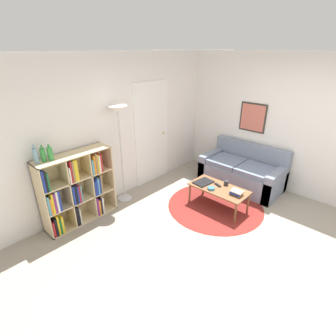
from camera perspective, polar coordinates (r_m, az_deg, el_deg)
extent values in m
plane|color=gray|center=(4.18, 15.41, -15.58)|extent=(14.00, 14.00, 0.00)
cube|color=silver|center=(4.99, -8.81, 8.83)|extent=(7.14, 0.05, 2.60)
cube|color=white|center=(5.40, -3.55, 7.40)|extent=(0.90, 0.02, 2.07)
sphere|color=tan|center=(5.61, -1.04, 7.67)|extent=(0.04, 0.04, 0.04)
cube|color=silver|center=(5.82, 16.14, 10.43)|extent=(0.05, 5.46, 2.60)
cube|color=#332D28|center=(5.68, 17.99, 10.42)|extent=(0.02, 0.55, 0.58)
cube|color=#C66656|center=(5.67, 17.93, 10.40)|extent=(0.01, 0.49, 0.52)
cylinder|color=maroon|center=(4.93, 10.22, -8.09)|extent=(1.72, 1.72, 0.01)
cube|color=beige|center=(4.27, -25.80, -6.76)|extent=(0.02, 0.34, 1.18)
cube|color=beige|center=(4.71, -12.89, -1.74)|extent=(0.02, 0.34, 1.18)
cube|color=beige|center=(4.22, -20.08, 2.81)|extent=(1.19, 0.34, 0.02)
cube|color=beige|center=(4.76, -18.02, -10.33)|extent=(1.19, 0.34, 0.02)
cube|color=beige|center=(4.59, -19.99, -3.46)|extent=(1.19, 0.02, 1.18)
cube|color=beige|center=(4.39, -21.16, -4.99)|extent=(0.02, 0.32, 1.15)
cube|color=beige|center=(4.54, -16.92, -3.34)|extent=(0.02, 0.32, 1.15)
cube|color=beige|center=(4.55, -18.67, -6.27)|extent=(1.15, 0.32, 0.02)
cube|color=beige|center=(4.37, -19.34, -1.95)|extent=(1.15, 0.32, 0.02)
cube|color=#B21E23|center=(4.46, -24.04, -11.78)|extent=(0.03, 0.21, 0.26)
cube|color=black|center=(4.48, -23.79, -11.20)|extent=(0.03, 0.27, 0.31)
cube|color=gold|center=(4.45, -23.17, -11.13)|extent=(0.03, 0.19, 0.33)
cube|color=#196B38|center=(4.50, -22.85, -11.22)|extent=(0.02, 0.24, 0.26)
cube|color=gold|center=(4.49, -22.44, -10.98)|extent=(0.03, 0.21, 0.29)
cube|color=black|center=(4.57, -19.71, -9.55)|extent=(0.03, 0.23, 0.33)
cube|color=black|center=(4.58, -19.51, -9.35)|extent=(0.02, 0.25, 0.33)
cube|color=silver|center=(4.60, -19.13, -9.51)|extent=(0.02, 0.23, 0.29)
cube|color=#7F287A|center=(4.71, -15.61, -7.83)|extent=(0.03, 0.22, 0.33)
cube|color=orange|center=(4.72, -15.13, -8.00)|extent=(0.03, 0.19, 0.28)
cube|color=black|center=(4.74, -15.00, -7.44)|extent=(0.02, 0.23, 0.34)
cube|color=silver|center=(4.76, -14.63, -7.49)|extent=(0.03, 0.23, 0.30)
cube|color=teal|center=(4.25, -25.03, -7.19)|extent=(0.03, 0.22, 0.31)
cube|color=orange|center=(4.26, -24.51, -7.35)|extent=(0.03, 0.20, 0.27)
cube|color=gold|center=(4.26, -24.31, -6.80)|extent=(0.03, 0.23, 0.32)
cube|color=#7F287A|center=(4.27, -23.91, -6.66)|extent=(0.03, 0.23, 0.33)
cube|color=silver|center=(4.28, -23.50, -6.39)|extent=(0.03, 0.23, 0.34)
cube|color=navy|center=(4.29, -23.04, -6.34)|extent=(0.03, 0.22, 0.33)
cube|color=navy|center=(4.38, -20.49, -5.30)|extent=(0.03, 0.26, 0.31)
cube|color=black|center=(4.40, -20.06, -5.08)|extent=(0.03, 0.26, 0.32)
cube|color=navy|center=(4.41, -19.70, -5.05)|extent=(0.02, 0.26, 0.30)
cube|color=#B21E23|center=(4.42, -19.41, -4.92)|extent=(0.02, 0.26, 0.30)
cube|color=teal|center=(4.42, -18.98, -4.94)|extent=(0.02, 0.22, 0.29)
cube|color=navy|center=(4.54, -16.22, -3.96)|extent=(0.02, 0.24, 0.26)
cube|color=navy|center=(4.54, -15.87, -3.72)|extent=(0.03, 0.23, 0.29)
cube|color=teal|center=(4.56, -15.61, -3.48)|extent=(0.02, 0.24, 0.30)
cube|color=navy|center=(4.57, -15.31, -3.44)|extent=(0.02, 0.24, 0.29)
cube|color=olive|center=(4.57, -15.03, -3.07)|extent=(0.03, 0.24, 0.33)
cube|color=navy|center=(4.05, -25.95, -2.50)|extent=(0.03, 0.19, 0.34)
cube|color=black|center=(4.06, -25.53, -2.43)|extent=(0.03, 0.19, 0.32)
cube|color=#196B38|center=(4.10, -25.25, -2.42)|extent=(0.02, 0.24, 0.29)
cube|color=silver|center=(4.22, -21.21, -1.17)|extent=(0.02, 0.24, 0.26)
cube|color=#B21E23|center=(4.21, -20.99, -0.53)|extent=(0.02, 0.25, 0.34)
cube|color=olive|center=(4.22, -20.56, -0.46)|extent=(0.03, 0.22, 0.34)
cube|color=gold|center=(4.24, -20.35, -0.21)|extent=(0.02, 0.27, 0.35)
cube|color=gold|center=(4.25, -19.93, -0.14)|extent=(0.03, 0.25, 0.34)
cube|color=teal|center=(4.38, -16.82, 0.46)|extent=(0.03, 0.26, 0.26)
cube|color=orange|center=(4.39, -16.50, 0.95)|extent=(0.03, 0.27, 0.31)
cube|color=olive|center=(4.39, -16.01, 1.21)|extent=(0.03, 0.23, 0.34)
cube|color=gold|center=(4.40, -15.67, 1.15)|extent=(0.02, 0.23, 0.32)
cube|color=silver|center=(4.41, -15.24, 1.08)|extent=(0.03, 0.19, 0.30)
cube|color=#B21E23|center=(4.43, -14.99, 1.30)|extent=(0.02, 0.21, 0.31)
cylinder|color=#B7B7BC|center=(5.14, -9.39, -6.47)|extent=(0.26, 0.26, 0.01)
cylinder|color=#B7B7BC|center=(4.75, -10.12, 2.66)|extent=(0.02, 0.02, 1.68)
cone|color=white|center=(4.51, -10.92, 12.57)|extent=(0.33, 0.33, 0.10)
cube|color=gray|center=(5.64, 15.58, -1.72)|extent=(0.85, 1.60, 0.43)
cube|color=gray|center=(5.84, 17.41, 1.22)|extent=(0.16, 1.60, 0.85)
cube|color=gray|center=(5.37, 22.42, -3.32)|extent=(0.85, 0.16, 0.57)
cube|color=gray|center=(5.93, 9.56, 0.97)|extent=(0.85, 0.16, 0.57)
cube|color=slate|center=(5.35, 18.50, -0.47)|extent=(0.65, 0.62, 0.10)
cube|color=slate|center=(5.60, 12.64, 1.42)|extent=(0.65, 0.62, 0.10)
cube|color=brown|center=(4.74, 11.02, -4.34)|extent=(0.52, 1.04, 0.02)
cylinder|color=brown|center=(4.48, 14.47, -9.48)|extent=(0.04, 0.04, 0.37)
cylinder|color=brown|center=(4.91, 4.74, -5.45)|extent=(0.04, 0.04, 0.37)
cylinder|color=brown|center=(4.82, 17.06, -7.18)|extent=(0.04, 0.04, 0.37)
cylinder|color=brown|center=(5.22, 7.75, -3.63)|extent=(0.04, 0.04, 0.37)
cube|color=black|center=(4.86, 7.72, -3.07)|extent=(0.37, 0.29, 0.02)
cylinder|color=teal|center=(4.65, 9.37, -4.39)|extent=(0.13, 0.13, 0.04)
cube|color=olive|center=(4.58, 14.68, -5.52)|extent=(0.13, 0.19, 0.02)
cube|color=navy|center=(4.56, 14.60, -5.31)|extent=(0.13, 0.19, 0.03)
cube|color=orange|center=(4.56, 14.89, -5.07)|extent=(0.13, 0.19, 0.01)
cube|color=silver|center=(4.54, 14.78, -4.93)|extent=(0.13, 0.19, 0.02)
cylinder|color=#28282D|center=(4.83, 12.55, -3.20)|extent=(0.08, 0.08, 0.08)
cube|color=black|center=(4.80, 10.78, -3.65)|extent=(0.09, 0.16, 0.02)
cylinder|color=#6B93A3|center=(4.02, -26.87, 2.34)|extent=(0.06, 0.06, 0.22)
cylinder|color=#6B93A3|center=(3.98, -27.25, 4.17)|extent=(0.02, 0.02, 0.05)
cylinder|color=#2D8438|center=(4.05, -25.55, 2.57)|extent=(0.07, 0.07, 0.19)
cylinder|color=#2D8438|center=(4.02, -25.86, 4.15)|extent=(0.03, 0.03, 0.05)
cylinder|color=#2D8438|center=(4.06, -24.28, 2.79)|extent=(0.07, 0.07, 0.19)
cylinder|color=#2D8438|center=(4.02, -24.57, 4.36)|extent=(0.03, 0.03, 0.05)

